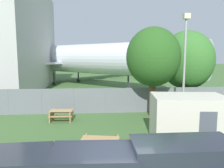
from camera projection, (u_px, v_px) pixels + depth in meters
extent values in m
cylinder|color=slate|center=(8.00, 102.00, 17.15)|extent=(0.07, 0.07, 2.06)
cylinder|color=slate|center=(41.00, 102.00, 17.34)|extent=(0.07, 0.07, 2.06)
cylinder|color=slate|center=(73.00, 101.00, 17.53)|extent=(0.07, 0.07, 2.06)
cylinder|color=slate|center=(105.00, 101.00, 17.72)|extent=(0.07, 0.07, 2.06)
cylinder|color=slate|center=(136.00, 100.00, 17.91)|extent=(0.07, 0.07, 2.06)
cylinder|color=slate|center=(166.00, 100.00, 18.10)|extent=(0.07, 0.07, 2.06)
cylinder|color=slate|center=(196.00, 99.00, 18.30)|extent=(0.07, 0.07, 2.06)
cube|color=slate|center=(105.00, 101.00, 17.72)|extent=(56.00, 0.01, 2.06)
cylinder|color=silver|center=(73.00, 59.00, 35.73)|extent=(27.80, 25.08, 4.50)
cone|color=silver|center=(188.00, 60.00, 24.60)|extent=(6.34, 6.34, 4.50)
cone|color=silver|center=(11.00, 58.00, 47.20)|extent=(6.89, 6.74, 4.05)
cube|color=silver|center=(103.00, 61.00, 44.48)|extent=(14.24, 13.20, 0.30)
cylinder|color=#939399|center=(94.00, 67.00, 43.10)|extent=(4.38, 4.18, 2.02)
cube|color=silver|center=(11.00, 64.00, 29.12)|extent=(11.98, 14.95, 0.30)
cylinder|color=#939399|center=(25.00, 72.00, 31.28)|extent=(4.38, 4.18, 2.02)
cube|color=silver|center=(20.00, 30.00, 44.15)|extent=(3.21, 2.84, 6.74)
cube|color=silver|center=(22.00, 56.00, 44.67)|extent=(9.21, 9.81, 0.20)
cylinder|color=#2D2D33|center=(128.00, 83.00, 29.78)|extent=(0.24, 0.24, 1.96)
cylinder|color=#2D2D33|center=(128.00, 88.00, 29.87)|extent=(0.62, 0.59, 0.56)
cylinder|color=#2D2D33|center=(78.00, 76.00, 39.27)|extent=(0.24, 0.24, 1.96)
cylinder|color=#2D2D33|center=(78.00, 80.00, 39.36)|extent=(0.62, 0.59, 0.56)
cylinder|color=#2D2D33|center=(54.00, 79.00, 34.98)|extent=(0.24, 0.24, 1.96)
cylinder|color=#2D2D33|center=(54.00, 83.00, 35.07)|extent=(0.62, 0.59, 0.56)
cube|color=beige|center=(188.00, 118.00, 11.89)|extent=(4.09, 2.87, 2.51)
cube|color=#4C515B|center=(208.00, 131.00, 10.68)|extent=(0.84, 0.12, 1.90)
cube|color=tan|center=(100.00, 139.00, 10.31)|extent=(1.89, 1.06, 0.04)
cube|color=tan|center=(102.00, 140.00, 10.90)|extent=(1.81, 0.59, 0.04)
cube|color=tan|center=(98.00, 150.00, 9.79)|extent=(1.81, 0.59, 0.04)
cube|color=tan|center=(117.00, 147.00, 10.28)|extent=(0.30, 1.39, 0.74)
cube|color=tan|center=(84.00, 146.00, 10.43)|extent=(0.30, 1.39, 0.74)
cube|color=tan|center=(61.00, 110.00, 15.70)|extent=(1.64, 0.81, 0.04)
cube|color=tan|center=(63.00, 112.00, 16.29)|extent=(1.62, 0.33, 0.04)
cube|color=tan|center=(60.00, 117.00, 15.18)|extent=(1.62, 0.33, 0.04)
cube|color=tan|center=(71.00, 115.00, 15.77)|extent=(0.11, 1.40, 0.74)
cube|color=tan|center=(52.00, 116.00, 15.71)|extent=(0.11, 1.40, 0.74)
cylinder|color=brown|center=(185.00, 95.00, 19.85)|extent=(0.57, 0.57, 2.26)
ellipsoid|color=#38702D|center=(187.00, 60.00, 19.45)|extent=(4.74, 4.74, 5.21)
cylinder|color=brown|center=(152.00, 98.00, 16.98)|extent=(0.49, 0.49, 2.82)
ellipsoid|color=#28561E|center=(153.00, 57.00, 16.58)|extent=(4.11, 4.11, 4.52)
cube|color=#232833|center=(1.00, 165.00, 6.68)|extent=(2.95, 1.79, 0.76)
cube|color=#232833|center=(93.00, 160.00, 6.85)|extent=(2.81, 1.82, 0.66)
cube|color=#232833|center=(184.00, 153.00, 7.01)|extent=(3.33, 1.62, 0.76)
cylinder|color=#99999E|center=(184.00, 71.00, 15.62)|extent=(0.16, 0.16, 7.19)
cube|color=beige|center=(186.00, 16.00, 15.14)|extent=(0.44, 0.44, 0.36)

